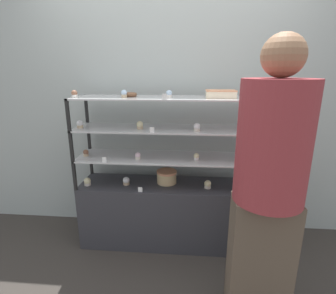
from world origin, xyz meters
TOP-DOWN VIEW (x-y plane):
  - ground_plane at (0.00, 0.00)m, footprint 20.00×20.00m
  - back_wall at (0.00, 0.35)m, footprint 8.00×0.05m
  - display_base at (0.00, 0.00)m, footprint 1.59×0.41m
  - display_riser_lower at (0.00, 0.00)m, footprint 1.59×0.41m
  - display_riser_middle at (0.00, 0.00)m, footprint 1.59×0.41m
  - display_riser_upper at (0.00, 0.00)m, footprint 1.59×0.41m
  - layer_cake_centerpiece at (-0.01, 0.03)m, footprint 0.18×0.18m
  - sheet_cake_frosted at (0.43, -0.02)m, footprint 0.24×0.16m
  - cupcake_0 at (-0.72, -0.09)m, footprint 0.06×0.06m
  - cupcake_1 at (-0.38, -0.04)m, footprint 0.06×0.06m
  - cupcake_2 at (0.35, -0.05)m, footprint 0.06×0.06m
  - cupcake_3 at (0.75, -0.09)m, footprint 0.06×0.06m
  - price_tag_0 at (-0.22, -0.18)m, footprint 0.04×0.00m
  - cupcake_4 at (-0.73, -0.03)m, footprint 0.05×0.05m
  - cupcake_5 at (-0.25, -0.08)m, footprint 0.05×0.05m
  - cupcake_6 at (0.25, -0.06)m, footprint 0.05×0.05m
  - cupcake_7 at (0.74, -0.07)m, footprint 0.05×0.05m
  - price_tag_1 at (-0.52, -0.18)m, footprint 0.04×0.00m
  - cupcake_8 at (-0.75, -0.06)m, footprint 0.05×0.05m
  - cupcake_9 at (-0.23, -0.05)m, footprint 0.05×0.05m
  - cupcake_10 at (0.24, -0.10)m, footprint 0.05×0.05m
  - cupcake_11 at (0.75, -0.10)m, footprint 0.05×0.05m
  - price_tag_2 at (-0.11, -0.18)m, footprint 0.04×0.00m
  - cupcake_12 at (-0.75, -0.11)m, footprint 0.05×0.05m
  - cupcake_13 at (-0.36, -0.04)m, footprint 0.05×0.05m
  - cupcake_14 at (0.01, -0.04)m, footprint 0.05×0.05m
  - cupcake_15 at (0.73, -0.07)m, footprint 0.05×0.05m
  - price_tag_3 at (-0.01, -0.18)m, footprint 0.04×0.00m
  - donut_glazed at (-0.32, 0.03)m, footprint 0.12×0.12m
  - customer_figure at (0.67, -0.69)m, footprint 0.42×0.42m

SIDE VIEW (x-z plane):
  - ground_plane at x=0.00m, z-range 0.00..0.00m
  - display_base at x=0.00m, z-range 0.00..0.59m
  - price_tag_0 at x=-0.22m, z-range 0.59..0.64m
  - cupcake_0 at x=-0.72m, z-range 0.59..0.66m
  - cupcake_1 at x=-0.38m, z-range 0.59..0.66m
  - cupcake_2 at x=0.35m, z-range 0.59..0.66m
  - cupcake_3 at x=0.75m, z-range 0.59..0.66m
  - layer_cake_centerpiece at x=-0.01m, z-range 0.60..0.71m
  - display_riser_lower at x=0.00m, z-range 0.71..0.97m
  - price_tag_1 at x=-0.52m, z-range 0.86..0.90m
  - cupcake_4 at x=-0.73m, z-range 0.85..0.91m
  - cupcake_5 at x=-0.25m, z-range 0.85..0.91m
  - cupcake_6 at x=0.25m, z-range 0.85..0.91m
  - cupcake_7 at x=0.74m, z-range 0.85..0.91m
  - customer_figure at x=0.67m, z-range 0.06..1.84m
  - display_riser_middle at x=0.00m, z-range 0.97..1.23m
  - price_tag_2 at x=-0.11m, z-range 1.12..1.16m
  - cupcake_8 at x=-0.75m, z-range 1.11..1.18m
  - cupcake_9 at x=-0.23m, z-range 1.11..1.18m
  - cupcake_10 at x=0.24m, z-range 1.11..1.18m
  - cupcake_11 at x=0.75m, z-range 1.11..1.18m
  - back_wall at x=0.00m, z-range 0.00..2.60m
  - display_riser_upper at x=0.00m, z-range 1.23..1.49m
  - donut_glazed at x=-0.32m, z-range 1.38..1.41m
  - price_tag_3 at x=-0.01m, z-range 1.38..1.42m
  - cupcake_12 at x=-0.75m, z-range 1.38..1.44m
  - cupcake_13 at x=-0.36m, z-range 1.38..1.44m
  - cupcake_14 at x=0.01m, z-range 1.38..1.44m
  - cupcake_15 at x=0.73m, z-range 1.38..1.44m
  - sheet_cake_frosted at x=0.43m, z-range 1.38..1.44m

